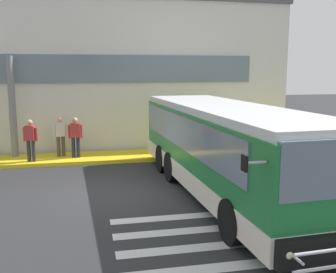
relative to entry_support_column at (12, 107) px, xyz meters
The scene contains 9 objects.
ground_plane 6.91m from the entry_support_column, 55.70° to the right, with size 80.00×90.00×0.02m, color #2B2B2D.
bay_paint_stripes 11.38m from the entry_support_column, 59.37° to the right, with size 4.40×3.96×0.01m.
terminal_building 6.98m from the entry_support_column, 63.92° to the left, with size 19.67×13.80×7.14m.
boarding_curb 4.31m from the entry_support_column, ahead, with size 21.87×2.00×0.15m, color yellow.
entry_support_column is the anchor object (origin of this frame).
bus_main_foreground 9.47m from the entry_support_column, 41.94° to the right, with size 3.09×10.64×2.70m.
passenger_near_column 1.81m from the entry_support_column, 55.07° to the right, with size 0.57×0.32×1.68m.
passenger_by_doorway 2.22m from the entry_support_column, 10.81° to the right, with size 0.59×0.41×1.68m.
passenger_at_curb_edge 2.87m from the entry_support_column, 16.71° to the right, with size 0.59×0.23×1.68m.
Camera 1 is at (-0.67, -11.65, 3.69)m, focal length 41.70 mm.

